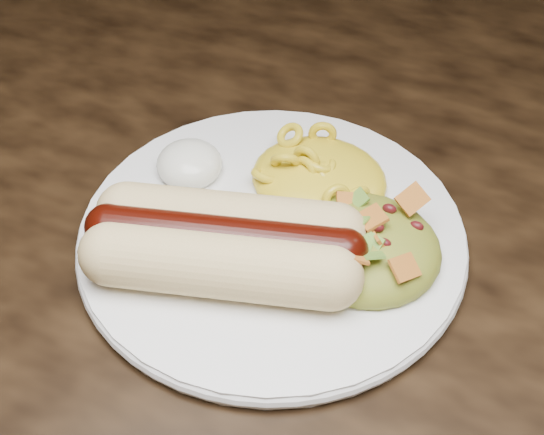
% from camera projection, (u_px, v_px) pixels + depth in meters
% --- Properties ---
extents(table, '(1.60, 0.90, 0.75)m').
position_uv_depth(table, '(453.00, 207.00, 0.65)').
color(table, black).
rests_on(table, floor).
extents(plate, '(0.26, 0.26, 0.01)m').
position_uv_depth(plate, '(272.00, 235.00, 0.49)').
color(plate, white).
rests_on(plate, table).
extents(hotdog, '(0.14, 0.11, 0.04)m').
position_uv_depth(hotdog, '(225.00, 243.00, 0.45)').
color(hotdog, '#ECCC8A').
rests_on(hotdog, plate).
extents(mac_and_cheese, '(0.12, 0.11, 0.04)m').
position_uv_depth(mac_and_cheese, '(320.00, 164.00, 0.50)').
color(mac_and_cheese, yellow).
rests_on(mac_and_cheese, plate).
extents(sour_cream, '(0.05, 0.05, 0.03)m').
position_uv_depth(sour_cream, '(189.00, 158.00, 0.51)').
color(sour_cream, silver).
rests_on(sour_cream, plate).
extents(taco_salad, '(0.10, 0.09, 0.04)m').
position_uv_depth(taco_salad, '(365.00, 237.00, 0.46)').
color(taco_salad, '#A8701E').
rests_on(taco_salad, plate).
extents(fork, '(0.06, 0.14, 0.00)m').
position_uv_depth(fork, '(193.00, 214.00, 0.51)').
color(fork, white).
rests_on(fork, table).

